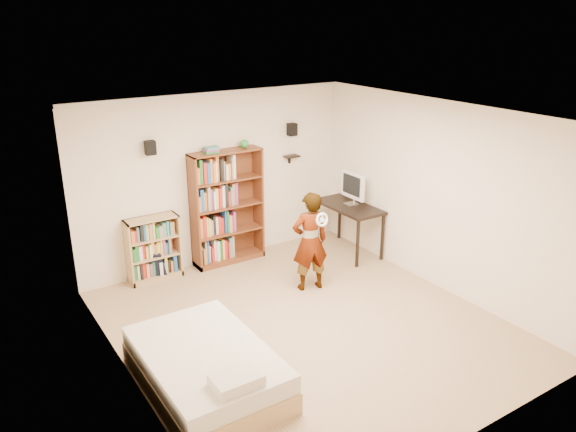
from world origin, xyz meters
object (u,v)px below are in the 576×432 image
tall_bookshelf (227,208)px  low_bookshelf (153,249)px  person (310,241)px  computer_desk (348,229)px  daybed (206,363)px

tall_bookshelf → low_bookshelf: tall_bookshelf is taller
tall_bookshelf → person: size_ratio=1.24×
computer_desk → daybed: (-3.55, -2.00, -0.13)m
low_bookshelf → computer_desk: size_ratio=0.81×
tall_bookshelf → daybed: bearing=-121.7°
tall_bookshelf → computer_desk: bearing=-22.3°
person → daybed: bearing=42.1°
tall_bookshelf → person: 1.60m
computer_desk → person: (-1.30, -0.74, 0.32)m
tall_bookshelf → person: tall_bookshelf is taller
low_bookshelf → computer_desk: bearing=-14.1°
tall_bookshelf → computer_desk: tall_bookshelf is taller
tall_bookshelf → daybed: 3.30m
computer_desk → tall_bookshelf: bearing=157.7°
computer_desk → person: 1.53m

